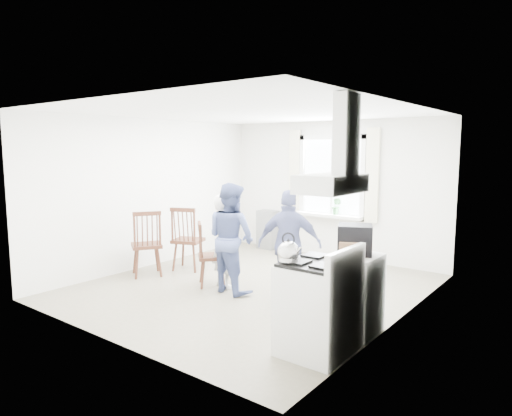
% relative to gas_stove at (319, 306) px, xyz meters
% --- Properties ---
extents(room_shell, '(4.62, 5.12, 2.64)m').
position_rel_gas_stove_xyz_m(room_shell, '(-1.91, 1.35, 0.82)').
color(room_shell, gray).
rests_on(room_shell, ground).
extents(window_assembly, '(1.88, 0.24, 1.70)m').
position_rel_gas_stove_xyz_m(window_assembly, '(-1.91, 3.80, 0.98)').
color(window_assembly, white).
rests_on(window_assembly, room_shell).
extents(range_hood, '(0.45, 0.76, 0.94)m').
position_rel_gas_stove_xyz_m(range_hood, '(0.16, -0.00, 1.42)').
color(range_hood, white).
rests_on(range_hood, room_shell).
extents(shelf_unit, '(0.40, 0.30, 0.80)m').
position_rel_gas_stove_xyz_m(shelf_unit, '(-3.31, 3.68, -0.08)').
color(shelf_unit, slate).
rests_on(shelf_unit, ground).
extents(gas_stove, '(0.68, 0.76, 1.12)m').
position_rel_gas_stove_xyz_m(gas_stove, '(0.00, 0.00, 0.00)').
color(gas_stove, white).
rests_on(gas_stove, ground).
extents(kettle, '(0.22, 0.22, 0.31)m').
position_rel_gas_stove_xyz_m(kettle, '(-0.23, -0.23, 0.57)').
color(kettle, silver).
rests_on(kettle, gas_stove).
extents(low_cabinet, '(0.50, 0.55, 0.90)m').
position_rel_gas_stove_xyz_m(low_cabinet, '(0.07, 0.70, -0.03)').
color(low_cabinet, white).
rests_on(low_cabinet, ground).
extents(stereo_stack, '(0.48, 0.46, 0.33)m').
position_rel_gas_stove_xyz_m(stereo_stack, '(0.04, 0.72, 0.58)').
color(stereo_stack, black).
rests_on(stereo_stack, low_cabinet).
extents(cardboard_box, '(0.30, 0.26, 0.17)m').
position_rel_gas_stove_xyz_m(cardboard_box, '(0.08, 0.58, 0.50)').
color(cardboard_box, '#AB7852').
rests_on(cardboard_box, low_cabinet).
extents(windsor_chair_a, '(0.60, 0.60, 1.11)m').
position_rel_gas_stove_xyz_m(windsor_chair_a, '(-3.38, 1.37, 0.19)').
color(windsor_chair_a, '#412015').
rests_on(windsor_chair_a, ground).
extents(windsor_chair_b, '(0.58, 0.58, 0.98)m').
position_rel_gas_stove_xyz_m(windsor_chair_b, '(-2.52, 0.96, 0.12)').
color(windsor_chair_b, '#412015').
rests_on(windsor_chair_b, ground).
extents(windsor_chair_c, '(0.63, 0.63, 1.10)m').
position_rel_gas_stove_xyz_m(windsor_chair_c, '(-3.59, 0.74, 0.19)').
color(windsor_chair_c, '#412015').
rests_on(windsor_chair_c, ground).
extents(person_left, '(0.63, 0.63, 1.42)m').
position_rel_gas_stove_xyz_m(person_left, '(-2.24, 1.08, 0.22)').
color(person_left, white).
rests_on(person_left, ground).
extents(person_mid, '(0.87, 0.87, 1.60)m').
position_rel_gas_stove_xyz_m(person_mid, '(-2.02, 0.99, 0.31)').
color(person_mid, '#4E5C91').
rests_on(person_mid, ground).
extents(person_right, '(1.19, 1.19, 1.52)m').
position_rel_gas_stove_xyz_m(person_right, '(-1.20, 1.28, 0.27)').
color(person_right, navy).
rests_on(person_right, ground).
extents(potted_plant, '(0.18, 0.18, 0.32)m').
position_rel_gas_stove_xyz_m(potted_plant, '(-1.74, 3.71, 0.53)').
color(potted_plant, '#327135').
rests_on(potted_plant, window_assembly).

